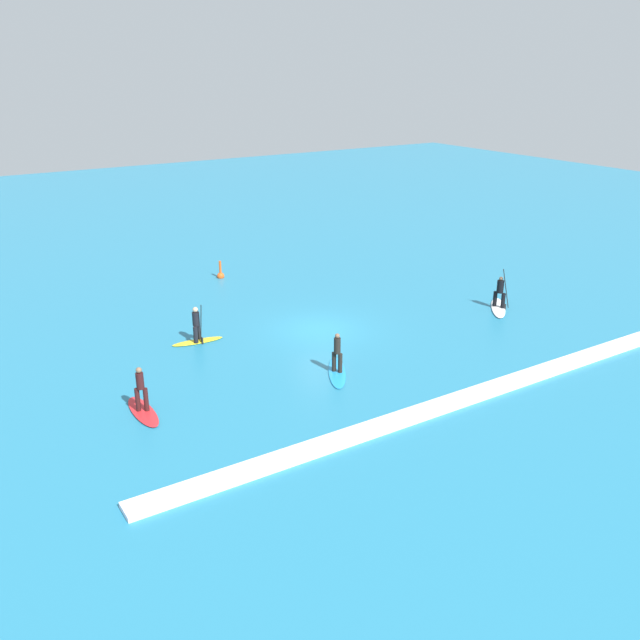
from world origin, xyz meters
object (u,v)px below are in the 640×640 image
at_px(surfer_on_blue_board, 337,364).
at_px(surfer_on_white_board, 499,301).
at_px(marker_buoy, 221,275).
at_px(surfer_on_yellow_board, 197,331).
at_px(surfer_on_red_board, 142,403).

height_order(surfer_on_blue_board, surfer_on_white_board, surfer_on_white_board).
distance_m(surfer_on_blue_board, marker_buoy, 15.06).
relative_size(surfer_on_blue_board, surfer_on_white_board, 1.06).
bearing_deg(marker_buoy, surfer_on_yellow_board, -120.61).
relative_size(surfer_on_blue_board, surfer_on_red_board, 1.10).
bearing_deg(surfer_on_blue_board, marker_buoy, 25.04).
relative_size(surfer_on_yellow_board, surfer_on_red_board, 0.90).
xyz_separation_m(surfer_on_red_board, surfer_on_white_board, (19.69, 1.03, 0.01)).
bearing_deg(surfer_on_yellow_board, surfer_on_white_board, -9.50).
xyz_separation_m(surfer_on_yellow_board, surfer_on_red_board, (-4.39, -5.28, -0.15)).
height_order(surfer_on_yellow_board, surfer_on_red_board, surfer_on_yellow_board).
distance_m(surfer_on_yellow_board, surfer_on_white_board, 15.88).
height_order(surfer_on_yellow_board, surfer_on_blue_board, surfer_on_yellow_board).
bearing_deg(surfer_on_yellow_board, surfer_on_blue_board, -53.95).
xyz_separation_m(surfer_on_red_board, marker_buoy, (9.53, 13.98, -0.21)).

